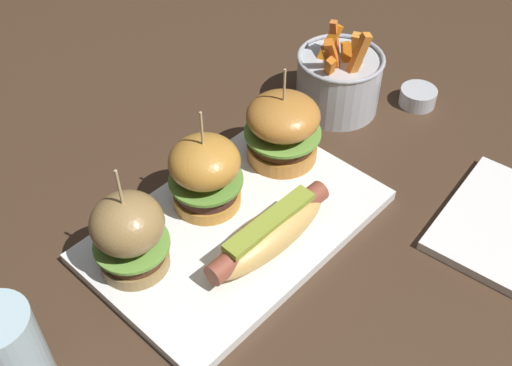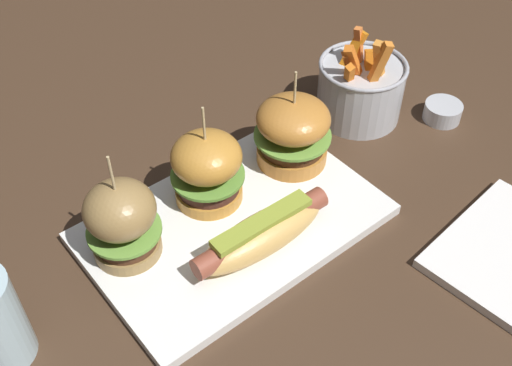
{
  "view_description": "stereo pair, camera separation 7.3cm",
  "coord_description": "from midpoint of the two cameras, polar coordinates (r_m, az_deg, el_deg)",
  "views": [
    {
      "loc": [
        -0.35,
        -0.35,
        0.56
      ],
      "look_at": [
        0.03,
        0.0,
        0.05
      ],
      "focal_mm": 43.29,
      "sensor_mm": 36.0,
      "label": 1
    },
    {
      "loc": [
        -0.29,
        -0.4,
        0.56
      ],
      "look_at": [
        0.03,
        0.0,
        0.05
      ],
      "focal_mm": 43.29,
      "sensor_mm": 36.0,
      "label": 2
    }
  ],
  "objects": [
    {
      "name": "ground_plane",
      "position": [
        0.75,
        0.72,
        -4.25
      ],
      "size": [
        3.0,
        3.0,
        0.0
      ],
      "primitive_type": "plane",
      "color": "#422D1E"
    },
    {
      "name": "sauce_ramekin",
      "position": [
        0.95,
        19.02,
        6.2
      ],
      "size": [
        0.05,
        0.05,
        0.03
      ],
      "color": "#B7BABF",
      "rests_on": "ground"
    },
    {
      "name": "slider_center",
      "position": [
        0.73,
        -1.87,
        1.14
      ],
      "size": [
        0.09,
        0.09,
        0.14
      ],
      "color": "#C48533",
      "rests_on": "platter_main"
    },
    {
      "name": "hot_dog",
      "position": [
        0.7,
        3.65,
        -4.74
      ],
      "size": [
        0.18,
        0.06,
        0.05
      ],
      "color": "tan",
      "rests_on": "platter_main"
    },
    {
      "name": "slider_right",
      "position": [
        0.79,
        6.06,
        4.65
      ],
      "size": [
        0.1,
        0.1,
        0.14
      ],
      "color": "#BC7830",
      "rests_on": "platter_main"
    },
    {
      "name": "platter_main",
      "position": [
        0.75,
        0.72,
        -3.89
      ],
      "size": [
        0.35,
        0.22,
        0.01
      ],
      "primitive_type": "cube",
      "color": "white",
      "rests_on": "ground"
    },
    {
      "name": "fries_bucket",
      "position": [
        0.9,
        11.93,
        8.46
      ],
      "size": [
        0.12,
        0.12,
        0.14
      ],
      "color": "#B7BABF",
      "rests_on": "ground"
    },
    {
      "name": "slider_left",
      "position": [
        0.68,
        -9.32,
        -3.59
      ],
      "size": [
        0.08,
        0.08,
        0.14
      ],
      "color": "olive",
      "rests_on": "platter_main"
    }
  ]
}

